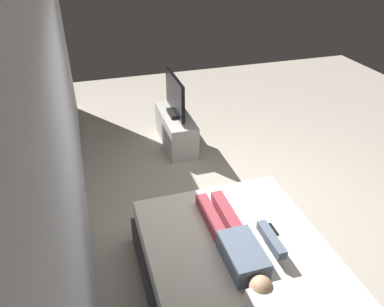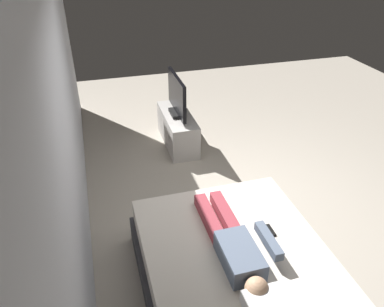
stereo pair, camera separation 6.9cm
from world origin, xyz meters
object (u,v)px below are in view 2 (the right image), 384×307
Objects in this scene: tv_stand at (178,129)px; tv at (177,96)px; remote at (270,230)px; bed at (237,276)px; person at (235,245)px.

tv_stand is 0.53m from tv.
remote is 0.14× the size of tv_stand.
remote is 0.17× the size of tv.
remote is at bearing -175.75° from tv_stand.
person reaches higher than bed.
tv is (-0.00, -0.00, 0.53)m from tv_stand.
tv_stand is at bearing 14.04° from tv.
tv reaches higher than bed.
tv_stand is at bearing -3.61° from bed.
remote is 2.70m from tv.
person is 8.40× the size of remote.
tv_stand is at bearing -4.15° from person.
person is 1.15× the size of tv_stand.
bed is at bearing 115.34° from remote.
bed is 2.87m from tv_stand.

